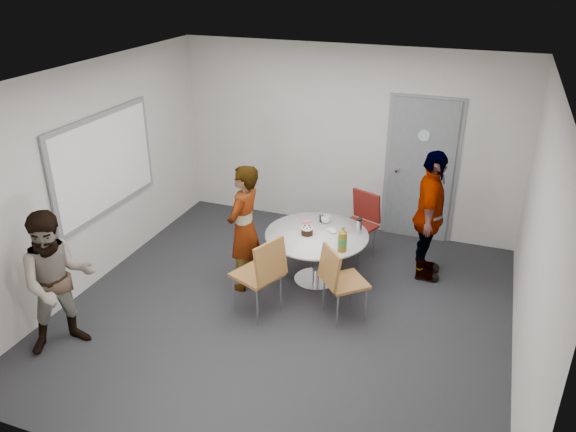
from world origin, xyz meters
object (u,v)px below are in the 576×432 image
at_px(door, 421,171).
at_px(whiteboard, 105,164).
at_px(chair_far, 361,218).
at_px(person_main, 244,228).
at_px(person_left, 58,282).
at_px(person_right, 429,216).
at_px(chair_near_right, 338,277).
at_px(chair_near_left, 263,270).
at_px(table, 319,241).

distance_m(door, whiteboard, 4.25).
bearing_deg(chair_far, person_main, 69.22).
height_order(person_left, person_right, person_right).
bearing_deg(whiteboard, chair_near_right, -2.43).
bearing_deg(door, person_left, -128.30).
height_order(chair_near_left, person_left, person_left).
relative_size(table, chair_near_left, 1.30).
distance_m(door, person_main, 2.77).
height_order(chair_near_left, chair_far, chair_near_left).
bearing_deg(person_right, chair_far, 71.12).
xyz_separation_m(whiteboard, chair_far, (2.94, 1.40, -0.88)).
bearing_deg(chair_near_right, table, 171.02).
distance_m(door, table, 2.01).
height_order(whiteboard, table, whiteboard).
relative_size(chair_near_left, person_right, 0.58).
distance_m(whiteboard, table, 2.81).
xyz_separation_m(chair_far, person_main, (-1.15, -1.23, 0.23)).
height_order(whiteboard, chair_far, whiteboard).
bearing_deg(person_main, chair_near_right, 80.92).
distance_m(door, person_left, 4.93).
bearing_deg(table, person_left, -134.33).
bearing_deg(person_left, chair_near_left, -13.45).
bearing_deg(chair_near_right, person_right, 107.02).
bearing_deg(person_right, chair_near_right, 143.64).
xyz_separation_m(door, chair_near_left, (-1.31, -2.64, -0.42)).
bearing_deg(chair_far, chair_near_left, 90.85).
bearing_deg(person_left, person_right, -8.79).
relative_size(chair_far, person_left, 0.60).
distance_m(door, chair_near_left, 2.98).
relative_size(person_main, person_right, 0.94).
distance_m(table, person_right, 1.41).
height_order(whiteboard, person_right, whiteboard).
bearing_deg(whiteboard, person_main, 5.24).
relative_size(chair_near_left, chair_far, 1.06).
relative_size(chair_near_left, person_left, 0.63).
xyz_separation_m(chair_near_right, person_right, (0.79, 1.31, 0.29)).
height_order(door, chair_far, door).
xyz_separation_m(chair_near_left, person_left, (-1.74, -1.22, 0.17)).
bearing_deg(person_main, door, 144.10).
height_order(table, person_main, person_main).
bearing_deg(person_right, whiteboard, 101.74).
xyz_separation_m(table, chair_near_left, (-0.35, -0.93, 0.02)).
height_order(door, chair_near_right, door).
xyz_separation_m(whiteboard, person_main, (1.79, 0.16, -0.65)).
bearing_deg(chair_near_right, chair_far, 142.49).
distance_m(door, person_right, 1.15).
relative_size(table, chair_near_right, 1.40).
bearing_deg(person_right, person_main, 110.97).
relative_size(table, person_left, 0.82).
bearing_deg(table, person_right, 26.30).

